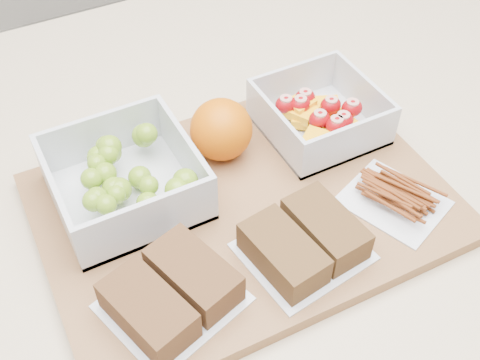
{
  "coord_description": "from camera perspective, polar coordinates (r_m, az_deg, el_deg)",
  "views": [
    {
      "loc": [
        -0.22,
        -0.39,
        1.39
      ],
      "look_at": [
        -0.01,
        0.0,
        0.93
      ],
      "focal_mm": 45.0,
      "sensor_mm": 36.0,
      "label": 1
    }
  ],
  "objects": [
    {
      "name": "sandwich_bag_center",
      "position": [
        0.58,
        6.12,
        -5.81
      ],
      "size": [
        0.12,
        0.11,
        0.03
      ],
      "color": "silver",
      "rests_on": "cutting_board"
    },
    {
      "name": "orange",
      "position": [
        0.66,
        -1.79,
        4.81
      ],
      "size": [
        0.07,
        0.07,
        0.07
      ],
      "primitive_type": "sphere",
      "color": "#D56005",
      "rests_on": "cutting_board"
    },
    {
      "name": "sandwich_bag_left",
      "position": [
        0.55,
        -6.53,
        -10.59
      ],
      "size": [
        0.14,
        0.13,
        0.04
      ],
      "color": "silver",
      "rests_on": "cutting_board"
    },
    {
      "name": "fruit_container",
      "position": [
        0.71,
        7.52,
        6.04
      ],
      "size": [
        0.13,
        0.13,
        0.05
      ],
      "color": "silver",
      "rests_on": "cutting_board"
    },
    {
      "name": "grape_container",
      "position": [
        0.63,
        -10.81,
        0.17
      ],
      "size": [
        0.14,
        0.14,
        0.06
      ],
      "color": "silver",
      "rests_on": "cutting_board"
    },
    {
      "name": "pretzel_bag",
      "position": [
        0.65,
        14.5,
        -1.42
      ],
      "size": [
        0.11,
        0.12,
        0.02
      ],
      "color": "silver",
      "rests_on": "cutting_board"
    },
    {
      "name": "cutting_board",
      "position": [
        0.64,
        0.42,
        -2.56
      ],
      "size": [
        0.43,
        0.31,
        0.02
      ],
      "primitive_type": "cube",
      "rotation": [
        0.0,
        0.0,
        -0.02
      ],
      "color": "brown",
      "rests_on": "counter"
    }
  ]
}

